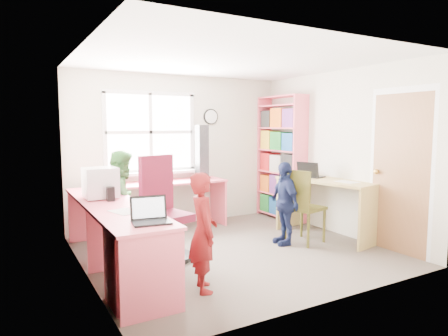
% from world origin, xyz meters
% --- Properties ---
extents(room, '(3.64, 3.44, 2.44)m').
position_xyz_m(room, '(0.01, 0.10, 1.22)').
color(room, '#4E453D').
rests_on(room, ground).
extents(l_desk, '(2.38, 2.95, 0.75)m').
position_xyz_m(l_desk, '(-1.31, -0.28, 0.46)').
color(l_desk, '#FF667B').
rests_on(l_desk, ground).
extents(right_desk, '(0.92, 1.54, 0.83)m').
position_xyz_m(right_desk, '(1.55, -0.06, 0.61)').
color(right_desk, tan).
rests_on(right_desk, ground).
extents(bookshelf, '(0.30, 1.02, 2.10)m').
position_xyz_m(bookshelf, '(1.65, 1.19, 1.00)').
color(bookshelf, '#FF667B').
rests_on(bookshelf, ground).
extents(swivel_chair, '(0.71, 0.71, 1.24)m').
position_xyz_m(swivel_chair, '(-0.87, 0.20, 0.53)').
color(swivel_chair, black).
rests_on(swivel_chair, ground).
extents(wooden_chair, '(0.53, 0.53, 1.01)m').
position_xyz_m(wooden_chair, '(0.98, -0.16, 0.55)').
color(wooden_chair, '#4A4718').
rests_on(wooden_chair, ground).
extents(crt_monitor, '(0.38, 0.34, 0.36)m').
position_xyz_m(crt_monitor, '(-1.54, 0.47, 0.94)').
color(crt_monitor, silver).
rests_on(crt_monitor, l_desk).
extents(laptop_left, '(0.36, 0.31, 0.23)m').
position_xyz_m(laptop_left, '(-1.41, -0.93, 0.80)').
color(laptop_left, black).
rests_on(laptop_left, l_desk).
extents(laptop_right, '(0.39, 0.42, 0.24)m').
position_xyz_m(laptop_right, '(1.46, 0.23, 0.89)').
color(laptop_right, black).
rests_on(laptop_right, right_desk).
extents(speaker_a, '(0.09, 0.09, 0.16)m').
position_xyz_m(speaker_a, '(-1.48, 0.25, 0.83)').
color(speaker_a, black).
rests_on(speaker_a, l_desk).
extents(speaker_b, '(0.12, 0.12, 0.19)m').
position_xyz_m(speaker_b, '(-1.49, 0.90, 0.84)').
color(speaker_b, black).
rests_on(speaker_b, l_desk).
extents(cd_tower, '(0.18, 0.16, 0.86)m').
position_xyz_m(cd_tower, '(0.27, 1.45, 1.18)').
color(cd_tower, black).
rests_on(cd_tower, l_desk).
extents(game_box, '(0.39, 0.39, 0.06)m').
position_xyz_m(game_box, '(1.54, 0.46, 0.86)').
color(game_box, red).
rests_on(game_box, right_desk).
extents(paper_a, '(0.30, 0.36, 0.00)m').
position_xyz_m(paper_a, '(-1.50, -0.39, 0.75)').
color(paper_a, silver).
rests_on(paper_a, l_desk).
extents(paper_b, '(0.22, 0.31, 0.00)m').
position_xyz_m(paper_b, '(1.58, -0.39, 0.84)').
color(paper_b, silver).
rests_on(paper_b, right_desk).
extents(potted_plant, '(0.18, 0.17, 0.28)m').
position_xyz_m(potted_plant, '(-0.58, 1.39, 0.89)').
color(potted_plant, '#2C6629').
rests_on(potted_plant, l_desk).
extents(person_red, '(0.37, 0.48, 1.16)m').
position_xyz_m(person_red, '(-0.87, -0.89, 0.58)').
color(person_red, maroon).
rests_on(person_red, ground).
extents(person_green, '(0.72, 0.78, 1.29)m').
position_xyz_m(person_green, '(-1.19, 0.77, 0.64)').
color(person_green, '#387F33').
rests_on(person_green, ground).
extents(person_navy, '(0.38, 0.70, 1.12)m').
position_xyz_m(person_navy, '(0.76, -0.06, 0.56)').
color(person_navy, '#141C40').
rests_on(person_navy, ground).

